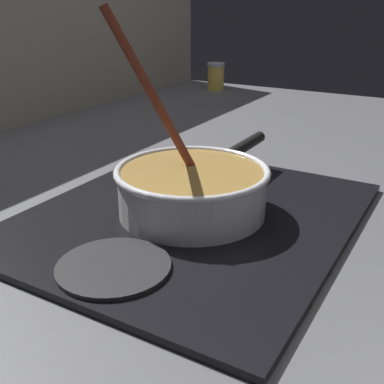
% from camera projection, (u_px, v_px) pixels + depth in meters
% --- Properties ---
extents(ground, '(2.40, 1.60, 0.04)m').
position_uv_depth(ground, '(231.00, 236.00, 0.76)').
color(ground, '#4C4C51').
extents(hob_plate, '(0.56, 0.48, 0.01)m').
position_uv_depth(hob_plate, '(192.00, 216.00, 0.77)').
color(hob_plate, black).
rests_on(hob_plate, ground).
extents(burner_ring, '(0.21, 0.21, 0.01)m').
position_uv_depth(burner_ring, '(192.00, 210.00, 0.77)').
color(burner_ring, '#592D0C').
rests_on(burner_ring, hob_plate).
extents(spare_burner, '(0.15, 0.15, 0.01)m').
position_uv_depth(spare_burner, '(114.00, 267.00, 0.61)').
color(spare_burner, '#262628').
rests_on(spare_burner, hob_plate).
extents(cooking_pan, '(0.40, 0.25, 0.32)m').
position_uv_depth(cooking_pan, '(192.00, 188.00, 0.76)').
color(cooking_pan, silver).
rests_on(cooking_pan, hob_plate).
extents(condiment_jar, '(0.07, 0.07, 0.10)m').
position_uv_depth(condiment_jar, '(216.00, 76.00, 1.83)').
color(condiment_jar, gold).
rests_on(condiment_jar, ground).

